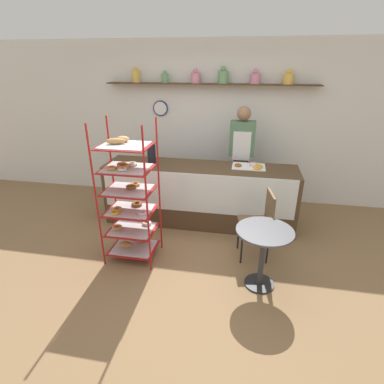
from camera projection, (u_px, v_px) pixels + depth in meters
name	position (u px, v px, depth m)	size (l,w,h in m)	color
ground_plane	(187.00, 258.00, 3.90)	(14.00, 14.00, 0.00)	olive
back_wall	(210.00, 123.00, 5.21)	(10.00, 0.30, 2.70)	white
display_counter	(200.00, 194.00, 4.62)	(2.87, 0.68, 0.92)	#4C3823
pastry_rack	(129.00, 199.00, 3.62)	(0.63, 0.50, 1.76)	#A51919
person_worker	(241.00, 156.00, 4.80)	(0.39, 0.23, 1.73)	#282833
cafe_table	(263.00, 245.00, 3.22)	(0.61, 0.61, 0.72)	#262628
cafe_chair	(261.00, 218.00, 3.72)	(0.44, 0.44, 0.90)	black
coffee_carafe	(152.00, 154.00, 4.45)	(0.12, 0.12, 0.34)	black
donut_tray_counter	(251.00, 166.00, 4.38)	(0.48, 0.34, 0.05)	white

